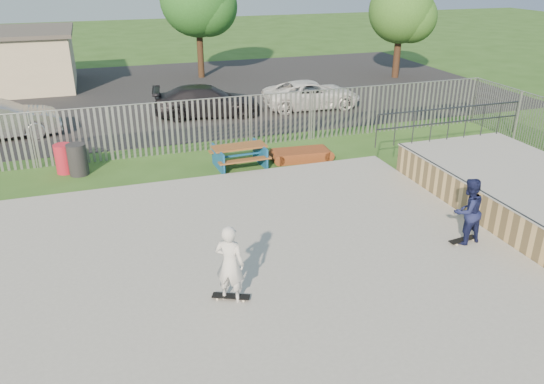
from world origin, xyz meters
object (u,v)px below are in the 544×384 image
object	(u,v)px
funbox	(301,155)
skater_white	(230,264)
car_white	(312,95)
trash_bin_grey	(78,160)
skater_navy	(468,211)
tree_right	(401,11)
picnic_table	(240,156)
car_dark	(207,101)
trash_bin_red	(64,159)

from	to	relation	value
funbox	skater_white	distance (m)	9.17
car_white	skater_white	xyz separation A→B (m)	(-7.80, -14.59, 0.33)
trash_bin_grey	skater_navy	distance (m)	12.49
funbox	tree_right	world-z (taller)	tree_right
funbox	trash_bin_grey	size ratio (longest dim) A/B	1.79
trash_bin_grey	skater_white	distance (m)	9.41
picnic_table	skater_white	bearing A→B (deg)	-109.24
funbox	skater_white	size ratio (longest dim) A/B	1.12
funbox	car_white	size ratio (longest dim) A/B	0.41
trash_bin_grey	tree_right	world-z (taller)	tree_right
picnic_table	tree_right	distance (m)	18.21
car_dark	skater_white	xyz separation A→B (m)	(-2.61, -14.76, 0.29)
trash_bin_grey	skater_white	size ratio (longest dim) A/B	0.63
tree_right	funbox	bearing A→B (deg)	-132.31
car_white	tree_right	distance (m)	9.94
tree_right	skater_navy	size ratio (longest dim) A/B	3.40
car_dark	skater_white	bearing A→B (deg)	177.94
picnic_table	funbox	distance (m)	2.33
skater_navy	funbox	bearing A→B (deg)	-85.07
skater_white	car_white	bearing A→B (deg)	-83.20
picnic_table	car_white	size ratio (longest dim) A/B	0.41
funbox	trash_bin_grey	distance (m)	7.79
car_white	car_dark	bearing A→B (deg)	91.13
car_dark	skater_white	world-z (taller)	skater_white
skater_navy	picnic_table	bearing A→B (deg)	-69.22
car_dark	skater_navy	distance (m)	14.66
car_dark	car_white	world-z (taller)	car_dark
funbox	skater_navy	bearing A→B (deg)	-73.79
picnic_table	funbox	size ratio (longest dim) A/B	1.00
car_white	tree_right	bearing A→B (deg)	-52.83
car_white	skater_navy	bearing A→B (deg)	176.59
car_white	tree_right	xyz separation A→B (m)	(7.77, 5.27, 3.27)
picnic_table	funbox	xyz separation A→B (m)	(2.32, -0.02, -0.21)
trash_bin_grey	skater_navy	xyz separation A→B (m)	(9.29, -8.33, 0.47)
tree_right	skater_white	world-z (taller)	tree_right
funbox	tree_right	xyz separation A→B (m)	(10.92, 12.00, 3.76)
skater_navy	skater_white	size ratio (longest dim) A/B	1.00
tree_right	car_white	bearing A→B (deg)	-145.84
funbox	skater_navy	world-z (taller)	skater_navy
car_dark	car_white	distance (m)	5.19
tree_right	skater_navy	distance (m)	21.65
trash_bin_red	skater_navy	bearing A→B (deg)	-41.74
picnic_table	funbox	bearing A→B (deg)	-3.38
car_dark	skater_navy	bearing A→B (deg)	-157.79
car_white	tree_right	size ratio (longest dim) A/B	0.81
car_dark	funbox	bearing A→B (deg)	-155.64
car_dark	skater_navy	world-z (taller)	skater_navy
skater_navy	car_white	bearing A→B (deg)	-103.66
funbox	car_white	world-z (taller)	car_white
car_white	trash_bin_grey	bearing A→B (deg)	120.70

